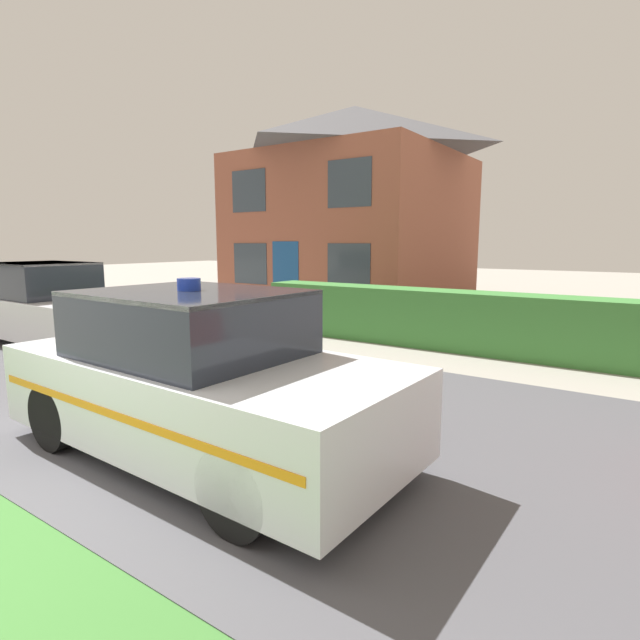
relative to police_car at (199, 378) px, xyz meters
name	(u,v)px	position (x,y,z in m)	size (l,w,h in m)	color
road_strip	(268,407)	(-0.36, 1.42, -0.76)	(28.00, 5.87, 0.01)	#4C4C51
garden_hedge	(441,319)	(0.03, 6.21, -0.20)	(8.03, 0.85, 1.14)	#3D7F38
police_car	(199,378)	(0.00, 0.00, 0.00)	(4.17, 1.90, 1.71)	black
neighbour_car_far	(41,305)	(-7.08, 2.01, 0.00)	(4.51, 1.76, 1.65)	black
house_left	(354,204)	(-5.61, 12.24, 2.64)	(7.11, 7.08, 6.68)	#93513D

